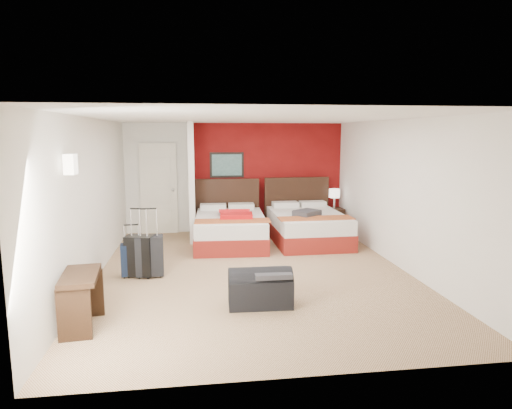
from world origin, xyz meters
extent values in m
plane|color=tan|center=(0.00, 0.00, 0.00)|extent=(6.50, 6.50, 0.00)
cube|color=white|center=(0.00, 3.25, 1.25)|extent=(5.00, 0.04, 2.50)
cube|color=white|center=(-2.50, 0.00, 1.25)|extent=(0.04, 6.50, 2.50)
cube|color=black|center=(-0.20, 3.19, 1.55)|extent=(0.78, 0.03, 0.58)
cube|color=white|center=(-2.38, -1.50, 1.90)|extent=(0.12, 0.20, 0.24)
cube|color=maroon|center=(0.75, 3.23, 1.25)|extent=(3.50, 0.04, 2.50)
cube|color=silver|center=(-1.00, 2.61, 1.25)|extent=(0.12, 1.20, 2.50)
cube|color=silver|center=(-1.75, 3.20, 1.02)|extent=(0.82, 0.06, 2.05)
cube|color=white|center=(-0.24, 1.89, 0.30)|extent=(1.51, 2.08, 0.60)
cube|color=white|center=(1.40, 1.90, 0.31)|extent=(1.46, 2.07, 0.62)
cube|color=red|center=(-0.14, 1.79, 0.66)|extent=(0.70, 0.92, 0.11)
cube|color=#39393E|center=(1.30, 1.60, 0.67)|extent=(0.62, 0.60, 0.12)
cube|color=black|center=(2.24, 2.77, 0.28)|extent=(0.41, 0.41, 0.56)
cylinder|color=white|center=(2.24, 2.77, 0.78)|extent=(0.28, 0.28, 0.45)
cube|color=black|center=(-1.81, 0.00, 0.32)|extent=(0.48, 0.38, 0.64)
cube|color=black|center=(-1.67, -0.01, 0.32)|extent=(0.44, 0.29, 0.63)
cube|color=black|center=(-1.94, 0.04, 0.25)|extent=(0.39, 0.27, 0.50)
cube|color=black|center=(-0.10, -1.45, 0.21)|extent=(0.85, 0.48, 0.42)
cube|color=#333438|center=(0.05, -1.50, 0.46)|extent=(0.48, 0.41, 0.06)
cube|color=black|center=(-2.26, -1.85, 0.33)|extent=(0.48, 0.83, 0.66)
camera|label=1|loc=(-0.91, -7.02, 2.26)|focal=31.22mm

